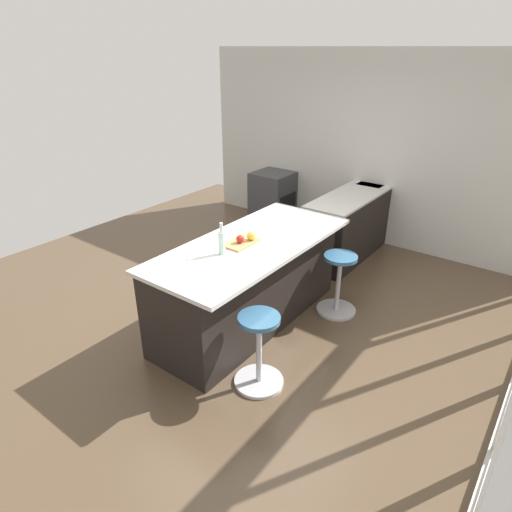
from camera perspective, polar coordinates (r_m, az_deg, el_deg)
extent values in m
plane|color=brown|center=(5.04, -1.17, -6.98)|extent=(7.24, 7.24, 0.00)
cube|color=beige|center=(4.27, 29.96, -17.24)|extent=(5.57, 0.12, 0.08)
cube|color=silver|center=(4.25, 30.09, -16.81)|extent=(5.13, 0.06, 0.06)
cube|color=beige|center=(6.80, 13.71, 13.36)|extent=(0.12, 5.35, 2.71)
cube|color=black|center=(6.66, 13.46, 4.80)|extent=(2.46, 0.60, 0.86)
cube|color=silver|center=(6.52, 13.86, 8.46)|extent=(2.46, 0.60, 0.03)
cube|color=#38383D|center=(6.80, 14.89, 8.66)|extent=(0.44, 0.36, 0.12)
cylinder|color=#B7B7BC|center=(6.80, 13.91, 10.53)|extent=(0.02, 0.02, 0.28)
cube|color=#38383D|center=(7.37, 2.18, 7.52)|extent=(0.60, 0.60, 0.86)
cube|color=black|center=(7.23, 4.17, 6.74)|extent=(0.44, 0.01, 0.32)
cube|color=black|center=(4.64, -0.99, -3.60)|extent=(2.26, 0.80, 0.91)
cube|color=silver|center=(4.40, -0.52, 1.60)|extent=(2.32, 1.00, 0.04)
cylinder|color=#B7B7BC|center=(5.09, 10.32, -6.86)|extent=(0.44, 0.44, 0.03)
cylinder|color=#B7B7BC|center=(4.93, 10.61, -3.69)|extent=(0.05, 0.05, 0.64)
cylinder|color=#336084|center=(4.78, 10.93, -0.15)|extent=(0.36, 0.36, 0.04)
cylinder|color=#B7B7BC|center=(4.07, 0.37, -15.90)|extent=(0.44, 0.44, 0.03)
cylinder|color=#B7B7BC|center=(3.87, 0.38, -12.32)|extent=(0.05, 0.05, 0.64)
cylinder|color=#336084|center=(3.67, 0.40, -8.15)|extent=(0.36, 0.36, 0.04)
cube|color=tan|center=(4.35, -2.06, 1.74)|extent=(0.36, 0.24, 0.02)
sphere|color=gold|center=(4.37, -0.62, 2.64)|extent=(0.09, 0.09, 0.09)
sphere|color=red|center=(4.31, -2.07, 2.21)|extent=(0.08, 0.08, 0.08)
cylinder|color=silver|center=(4.10, -4.47, 1.67)|extent=(0.06, 0.06, 0.22)
cylinder|color=silver|center=(4.04, -4.54, 3.61)|extent=(0.03, 0.03, 0.08)
cylinder|color=#B7B7BC|center=(4.03, -4.56, 4.21)|extent=(0.03, 0.03, 0.02)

